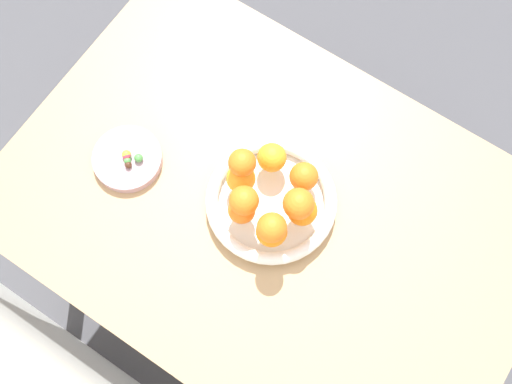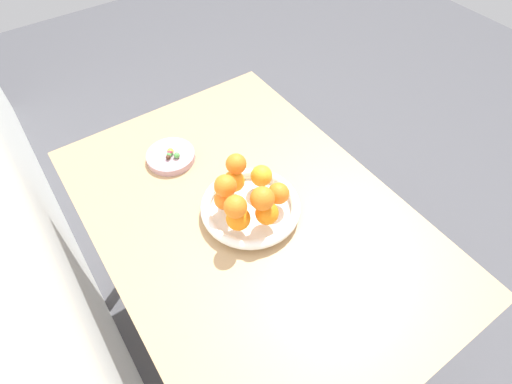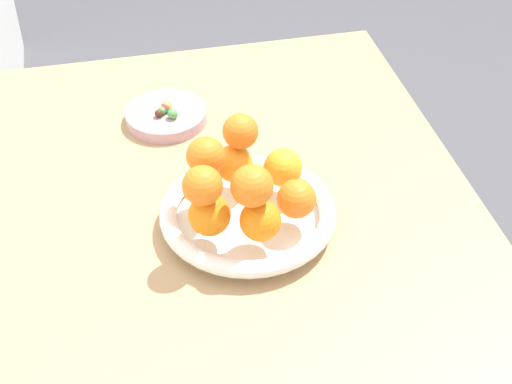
{
  "view_description": "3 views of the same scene",
  "coord_description": "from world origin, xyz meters",
  "px_view_note": "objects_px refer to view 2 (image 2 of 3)",
  "views": [
    {
      "loc": [
        -0.19,
        0.35,
        2.0
      ],
      "look_at": [
        0.04,
        0.01,
        0.8
      ],
      "focal_mm": 45.0,
      "sensor_mm": 36.0,
      "label": 1
    },
    {
      "loc": [
        -0.53,
        0.35,
        1.61
      ],
      "look_at": [
        -0.03,
        0.0,
        0.87
      ],
      "focal_mm": 28.0,
      "sensor_mm": 36.0,
      "label": 2
    },
    {
      "loc": [
        -0.85,
        0.17,
        1.55
      ],
      "look_at": [
        -0.02,
        -0.01,
        0.83
      ],
      "focal_mm": 55.0,
      "sensor_mm": 36.0,
      "label": 3
    }
  ],
  "objects_px": {
    "orange_8": "(235,207)",
    "candy_ball_0": "(170,152)",
    "dining_table": "(250,233)",
    "orange_5": "(267,213)",
    "candy_ball_4": "(171,153)",
    "orange_3": "(225,200)",
    "orange_7": "(236,164)",
    "fruit_bowl": "(251,207)",
    "orange_2": "(235,181)",
    "candy_ball_2": "(170,151)",
    "candy_ball_3": "(177,155)",
    "orange_9": "(263,198)",
    "orange_1": "(261,176)",
    "candy_ball_5": "(168,157)",
    "candy_dish": "(171,156)",
    "orange_4": "(238,218)",
    "orange_6": "(225,186)",
    "orange_0": "(278,193)",
    "candy_ball_1": "(169,155)"
  },
  "relations": [
    {
      "from": "orange_8",
      "to": "candy_ball_2",
      "type": "relative_size",
      "value": 2.98
    },
    {
      "from": "orange_4",
      "to": "candy_ball_5",
      "type": "relative_size",
      "value": 4.33
    },
    {
      "from": "orange_3",
      "to": "candy_ball_1",
      "type": "height_order",
      "value": "orange_3"
    },
    {
      "from": "orange_5",
      "to": "orange_8",
      "type": "distance_m",
      "value": 0.1
    },
    {
      "from": "orange_7",
      "to": "orange_8",
      "type": "xyz_separation_m",
      "value": [
        -0.12,
        0.08,
        0.0
      ]
    },
    {
      "from": "orange_8",
      "to": "candy_ball_0",
      "type": "bearing_deg",
      "value": 1.98
    },
    {
      "from": "candy_ball_4",
      "to": "fruit_bowl",
      "type": "bearing_deg",
      "value": -164.31
    },
    {
      "from": "candy_ball_4",
      "to": "orange_3",
      "type": "bearing_deg",
      "value": -174.85
    },
    {
      "from": "orange_7",
      "to": "fruit_bowl",
      "type": "bearing_deg",
      "value": 176.38
    },
    {
      "from": "orange_5",
      "to": "orange_8",
      "type": "bearing_deg",
      "value": 73.61
    },
    {
      "from": "candy_dish",
      "to": "orange_1",
      "type": "xyz_separation_m",
      "value": [
        -0.26,
        -0.15,
        0.06
      ]
    },
    {
      "from": "candy_dish",
      "to": "orange_2",
      "type": "xyz_separation_m",
      "value": [
        -0.24,
        -0.08,
        0.06
      ]
    },
    {
      "from": "orange_9",
      "to": "candy_ball_0",
      "type": "distance_m",
      "value": 0.38
    },
    {
      "from": "candy_ball_5",
      "to": "orange_2",
      "type": "bearing_deg",
      "value": -156.4
    },
    {
      "from": "orange_4",
      "to": "candy_ball_3",
      "type": "bearing_deg",
      "value": 1.9
    },
    {
      "from": "orange_5",
      "to": "orange_7",
      "type": "relative_size",
      "value": 1.1
    },
    {
      "from": "orange_2",
      "to": "orange_7",
      "type": "bearing_deg",
      "value": -66.99
    },
    {
      "from": "orange_5",
      "to": "orange_7",
      "type": "height_order",
      "value": "orange_7"
    },
    {
      "from": "orange_3",
      "to": "candy_ball_4",
      "type": "relative_size",
      "value": 3.48
    },
    {
      "from": "orange_2",
      "to": "candy_ball_5",
      "type": "distance_m",
      "value": 0.24
    },
    {
      "from": "orange_1",
      "to": "orange_9",
      "type": "relative_size",
      "value": 0.99
    },
    {
      "from": "orange_6",
      "to": "orange_8",
      "type": "relative_size",
      "value": 1.01
    },
    {
      "from": "candy_ball_3",
      "to": "orange_5",
      "type": "bearing_deg",
      "value": -167.19
    },
    {
      "from": "fruit_bowl",
      "to": "candy_ball_4",
      "type": "height_order",
      "value": "fruit_bowl"
    },
    {
      "from": "fruit_bowl",
      "to": "orange_0",
      "type": "bearing_deg",
      "value": -117.08
    },
    {
      "from": "orange_9",
      "to": "candy_ball_3",
      "type": "bearing_deg",
      "value": 11.75
    },
    {
      "from": "candy_dish",
      "to": "candy_ball_3",
      "type": "relative_size",
      "value": 7.98
    },
    {
      "from": "candy_ball_4",
      "to": "candy_ball_2",
      "type": "bearing_deg",
      "value": -17.09
    },
    {
      "from": "candy_ball_3",
      "to": "orange_9",
      "type": "bearing_deg",
      "value": -168.25
    },
    {
      "from": "orange_1",
      "to": "candy_ball_3",
      "type": "bearing_deg",
      "value": 30.5
    },
    {
      "from": "orange_4",
      "to": "orange_8",
      "type": "xyz_separation_m",
      "value": [
        -0.0,
        0.01,
        0.06
      ]
    },
    {
      "from": "orange_1",
      "to": "orange_5",
      "type": "xyz_separation_m",
      "value": [
        -0.11,
        0.06,
        0.0
      ]
    },
    {
      "from": "dining_table",
      "to": "orange_5",
      "type": "distance_m",
      "value": 0.17
    },
    {
      "from": "fruit_bowl",
      "to": "candy_ball_3",
      "type": "distance_m",
      "value": 0.29
    },
    {
      "from": "dining_table",
      "to": "orange_8",
      "type": "xyz_separation_m",
      "value": [
        -0.04,
        0.07,
        0.22
      ]
    },
    {
      "from": "orange_6",
      "to": "candy_ball_0",
      "type": "height_order",
      "value": "orange_6"
    },
    {
      "from": "candy_ball_3",
      "to": "candy_ball_4",
      "type": "distance_m",
      "value": 0.02
    },
    {
      "from": "orange_7",
      "to": "orange_8",
      "type": "distance_m",
      "value": 0.14
    },
    {
      "from": "dining_table",
      "to": "candy_ball_4",
      "type": "bearing_deg",
      "value": 14.08
    },
    {
      "from": "candy_ball_0",
      "to": "candy_dish",
      "type": "bearing_deg",
      "value": 4.71
    },
    {
      "from": "orange_2",
      "to": "orange_0",
      "type": "bearing_deg",
      "value": -145.86
    },
    {
      "from": "orange_0",
      "to": "candy_ball_1",
      "type": "distance_m",
      "value": 0.36
    },
    {
      "from": "orange_9",
      "to": "candy_ball_5",
      "type": "relative_size",
      "value": 4.23
    },
    {
      "from": "candy_ball_4",
      "to": "orange_6",
      "type": "bearing_deg",
      "value": -174.1
    },
    {
      "from": "orange_7",
      "to": "candy_ball_0",
      "type": "height_order",
      "value": "orange_7"
    },
    {
      "from": "orange_2",
      "to": "candy_ball_2",
      "type": "relative_size",
      "value": 3.08
    },
    {
      "from": "fruit_bowl",
      "to": "candy_ball_5",
      "type": "xyz_separation_m",
      "value": [
        0.29,
        0.1,
        0.01
      ]
    },
    {
      "from": "orange_1",
      "to": "orange_2",
      "type": "bearing_deg",
      "value": 68.44
    },
    {
      "from": "candy_dish",
      "to": "candy_ball_4",
      "type": "relative_size",
      "value": 9.25
    },
    {
      "from": "dining_table",
      "to": "candy_ball_4",
      "type": "height_order",
      "value": "candy_ball_4"
    }
  ]
}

